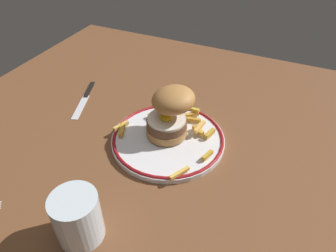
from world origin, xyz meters
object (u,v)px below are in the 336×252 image
dinner_plate (168,139)px  burger (171,111)px  knife (86,96)px  water_glass (78,220)px

dinner_plate → burger: size_ratio=2.10×
knife → burger: bearing=-11.1°
burger → water_glass: 30.21cm
dinner_plate → knife: bearing=165.3°
water_glass → knife: 43.54cm
dinner_plate → water_glass: (-3.57, -27.94, 3.19)cm
water_glass → knife: (-25.01, 35.44, -3.77)cm
water_glass → knife: size_ratio=0.53×
knife → water_glass: bearing=-54.8°
dinner_plate → burger: (-0.19, 1.90, 6.50)cm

